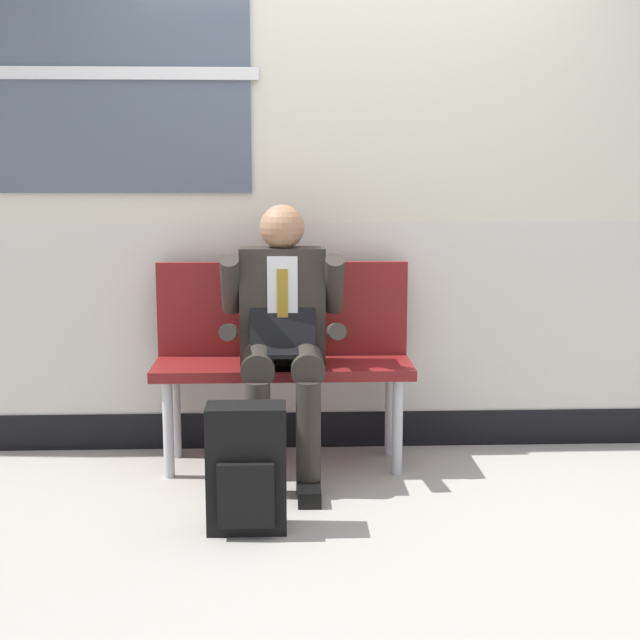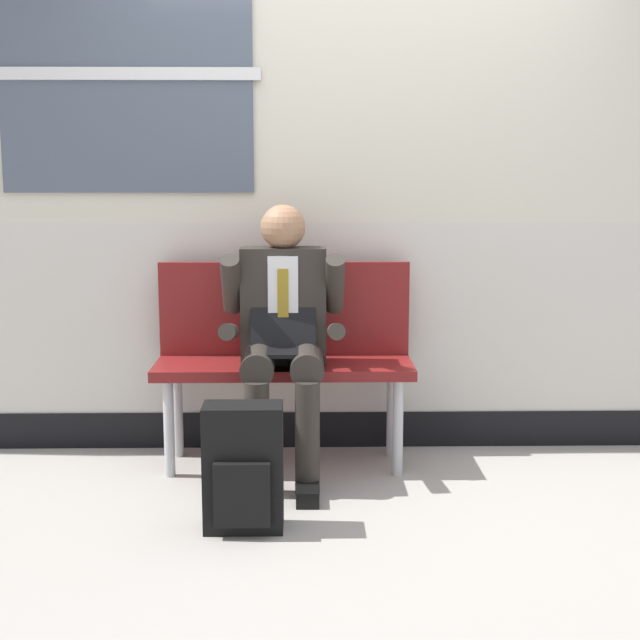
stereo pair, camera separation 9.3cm
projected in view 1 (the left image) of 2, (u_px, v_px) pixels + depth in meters
name	position (u px, v px, depth m)	size (l,w,h in m)	color
ground_plane	(360.00, 496.00, 4.02)	(18.00, 18.00, 0.00)	#9E9991
station_wall	(346.00, 177.00, 4.56)	(6.09, 0.16, 2.78)	beige
bench_with_person	(283.00, 346.00, 4.42)	(1.23, 0.42, 0.97)	maroon
person_seated	(283.00, 333.00, 4.20)	(0.57, 0.70, 1.26)	#2D2823
backpack	(247.00, 470.00, 3.61)	(0.32, 0.21, 0.51)	black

